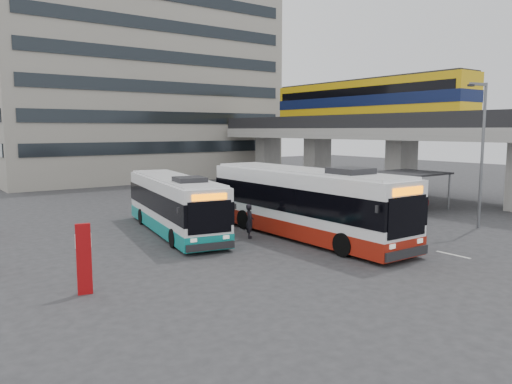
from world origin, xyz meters
TOP-DOWN VIEW (x-y plane):
  - ground at (0.00, 0.00)m, footprint 120.00×120.00m
  - viaduct at (17.00, 12.09)m, footprint 8.00×32.00m
  - bike_shelter at (8.47, 3.00)m, footprint 10.00×4.00m
  - office_block at (6.00, 36.00)m, footprint 30.00×15.00m
  - road_markings at (2.50, -3.00)m, footprint 0.15×7.60m
  - bus_main at (-0.28, 0.55)m, footprint 2.87×12.51m
  - bus_teal at (-4.98, 5.48)m, footprint 4.23×10.91m
  - pedestrian at (-2.61, 1.99)m, footprint 0.66×0.74m
  - lamp_post at (8.93, -3.37)m, footprint 1.37×0.40m
  - sign_totem_south at (-11.98, -1.80)m, footprint 0.51×0.25m

SIDE VIEW (x-z plane):
  - ground at x=0.00m, z-range 0.00..0.00m
  - road_markings at x=2.50m, z-range 0.00..0.01m
  - pedestrian at x=-2.61m, z-range 0.00..1.70m
  - sign_totem_south at x=-11.98m, z-range 0.04..2.40m
  - bike_shelter at x=8.47m, z-range 0.03..2.57m
  - bus_teal at x=-4.98m, z-range -0.11..3.04m
  - bus_main at x=-0.28m, z-range -0.13..3.56m
  - lamp_post at x=8.93m, z-range 0.55..8.41m
  - viaduct at x=17.00m, z-range 1.39..11.07m
  - office_block at x=6.00m, z-range 0.00..25.00m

